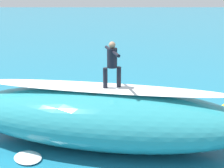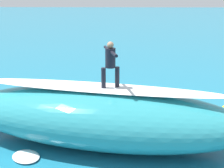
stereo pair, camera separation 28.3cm
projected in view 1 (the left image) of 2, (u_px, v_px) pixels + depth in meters
name	position (u px, v px, depth m)	size (l,w,h in m)	color
ground_plane	(109.00, 115.00, 13.32)	(120.00, 120.00, 0.00)	teal
wave_crest	(102.00, 117.00, 10.64)	(9.76, 3.07, 1.99)	teal
wave_foam_lip	(102.00, 88.00, 10.32)	(8.30, 1.08, 0.08)	white
surfboard_riding	(112.00, 89.00, 10.26)	(1.92, 0.55, 0.06)	#E0563D
surfer_riding	(112.00, 61.00, 9.98)	(0.58, 1.40, 1.51)	black
surfboard_paddling	(112.00, 97.00, 15.25)	(2.00, 0.50, 0.08)	#33B2D1
surfer_paddling	(113.00, 95.00, 15.09)	(0.86, 1.61, 0.30)	black
foam_patch_near	(28.00, 158.00, 9.95)	(0.97, 0.78, 0.12)	white
foam_patch_mid	(162.00, 109.00, 13.79)	(1.07, 0.72, 0.12)	white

